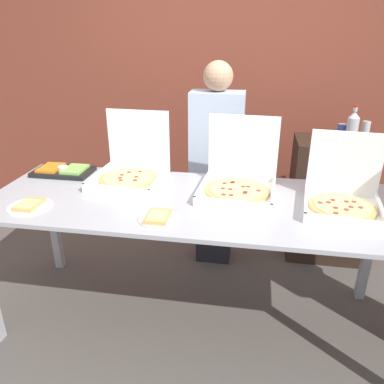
{
  "coord_description": "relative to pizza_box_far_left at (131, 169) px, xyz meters",
  "views": [
    {
      "loc": [
        0.34,
        -2.0,
        1.81
      ],
      "look_at": [
        0.0,
        0.0,
        0.93
      ],
      "focal_mm": 35.0,
      "sensor_mm": 36.0,
      "label": 1
    }
  ],
  "objects": [
    {
      "name": "pizza_box_far_left",
      "position": [
        0.0,
        0.0,
        0.0
      ],
      "size": [
        0.46,
        0.48,
        0.44
      ],
      "rotation": [
        0.0,
        0.0,
        -0.05
      ],
      "color": "white",
      "rests_on": "buffet_table"
    },
    {
      "name": "ground_plane",
      "position": [
        0.46,
        -0.25,
        -0.96
      ],
      "size": [
        16.0,
        16.0,
        0.0
      ],
      "primitive_type": "plane",
      "color": "#514C47"
    },
    {
      "name": "buffet_table",
      "position": [
        0.46,
        -0.25,
        -0.17
      ],
      "size": [
        2.46,
        0.91,
        0.88
      ],
      "color": "#A8AAB2",
      "rests_on": "ground_plane"
    },
    {
      "name": "soda_can_silver",
      "position": [
        1.68,
        0.91,
        0.12
      ],
      "size": [
        0.07,
        0.07,
        0.12
      ],
      "color": "silver",
      "rests_on": "sideboard_podium"
    },
    {
      "name": "soda_bottle",
      "position": [
        1.53,
        0.69,
        0.18
      ],
      "size": [
        0.09,
        0.09,
        0.29
      ],
      "color": "#B7BCC1",
      "rests_on": "sideboard_podium"
    },
    {
      "name": "pizza_box_near_right",
      "position": [
        1.31,
        -0.22,
        -0.0
      ],
      "size": [
        0.45,
        0.47,
        0.41
      ],
      "rotation": [
        0.0,
        0.0,
        -0.12
      ],
      "color": "white",
      "rests_on": "buffet_table"
    },
    {
      "name": "paper_plate_front_left",
      "position": [
        -0.44,
        -0.51,
        -0.07
      ],
      "size": [
        0.25,
        0.25,
        0.03
      ],
      "color": "white",
      "rests_on": "buffet_table"
    },
    {
      "name": "sideboard_podium",
      "position": [
        1.44,
        0.74,
        -0.45
      ],
      "size": [
        0.61,
        0.44,
        1.02
      ],
      "color": "black",
      "rests_on": "ground_plane"
    },
    {
      "name": "paper_plate_front_right",
      "position": [
        0.32,
        -0.53,
        -0.07
      ],
      "size": [
        0.21,
        0.21,
        0.03
      ],
      "color": "white",
      "rests_on": "buffet_table"
    },
    {
      "name": "brick_wall_behind",
      "position": [
        0.46,
        1.45,
        0.44
      ],
      "size": [
        10.0,
        0.06,
        2.8
      ],
      "color": "brown",
      "rests_on": "ground_plane"
    },
    {
      "name": "veggie_tray",
      "position": [
        -0.51,
        0.03,
        -0.06
      ],
      "size": [
        0.4,
        0.24,
        0.05
      ],
      "color": "black",
      "rests_on": "buffet_table"
    },
    {
      "name": "person_guest_cap",
      "position": [
        0.52,
        0.51,
        -0.11
      ],
      "size": [
        0.4,
        0.22,
        1.62
      ],
      "rotation": [
        0.0,
        0.0,
        3.14
      ],
      "color": "black",
      "rests_on": "ground_plane"
    },
    {
      "name": "soda_can_colored",
      "position": [
        1.47,
        0.78,
        0.12
      ],
      "size": [
        0.07,
        0.07,
        0.12
      ],
      "color": "#334CB2",
      "rests_on": "sideboard_podium"
    },
    {
      "name": "pizza_box_far_right",
      "position": [
        0.72,
        -0.08,
        0.0
      ],
      "size": [
        0.48,
        0.49,
        0.44
      ],
      "rotation": [
        0.0,
        0.0,
        -0.07
      ],
      "color": "white",
      "rests_on": "buffet_table"
    }
  ]
}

